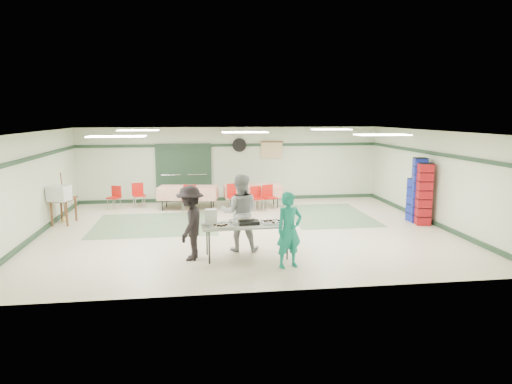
{
  "coord_description": "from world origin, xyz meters",
  "views": [
    {
      "loc": [
        -1.38,
        -12.18,
        3.14
      ],
      "look_at": [
        0.26,
        -0.3,
        1.11
      ],
      "focal_mm": 32.0,
      "sensor_mm": 36.0,
      "label": 1
    }
  ],
  "objects": [
    {
      "name": "office_printer",
      "position": [
        -5.15,
        1.1,
        0.96
      ],
      "size": [
        0.63,
        0.59,
        0.42
      ],
      "primitive_type": "cube",
      "rotation": [
        0.0,
        0.0,
        -0.25
      ],
      "color": "beige",
      "rests_on": "printer_table"
    },
    {
      "name": "crate_stack_blue_a",
      "position": [
        5.15,
        0.35,
        0.65
      ],
      "size": [
        0.48,
        0.48,
        1.29
      ],
      "primitive_type": "cube",
      "rotation": [
        0.0,
        0.0,
        0.23
      ],
      "color": "#181D93",
      "rests_on": "floor"
    },
    {
      "name": "baseboard_right",
      "position": [
        5.47,
        0.0,
        0.06
      ],
      "size": [
        0.06,
        9.0,
        0.12
      ],
      "primitive_type": "cube",
      "rotation": [
        0.0,
        0.0,
        1.57
      ],
      "color": "#1D3523",
      "rests_on": "floor"
    },
    {
      "name": "sheet_tray_right",
      "position": [
        0.38,
        -2.46,
        0.77
      ],
      "size": [
        0.56,
        0.44,
        0.02
      ],
      "primitive_type": "cube",
      "rotation": [
        0.0,
        0.0,
        0.04
      ],
      "color": "silver",
      "rests_on": "serving_table"
    },
    {
      "name": "broom",
      "position": [
        -5.23,
        1.76,
        0.76
      ],
      "size": [
        0.08,
        0.23,
        1.45
      ],
      "primitive_type": "cylinder",
      "rotation": [
        0.14,
        0.0,
        0.22
      ],
      "color": "brown",
      "rests_on": "floor"
    },
    {
      "name": "ceiling",
      "position": [
        0.0,
        0.0,
        2.7
      ],
      "size": [
        11.0,
        11.0,
        0.0
      ],
      "primitive_type": "plane",
      "rotation": [
        3.14,
        0.0,
        0.0
      ],
      "color": "silver",
      "rests_on": "wall_back"
    },
    {
      "name": "wall_left",
      "position": [
        -5.5,
        0.0,
        1.35
      ],
      "size": [
        0.0,
        9.0,
        9.0
      ],
      "primitive_type": "plane",
      "rotation": [
        1.57,
        0.0,
        1.57
      ],
      "color": "beige",
      "rests_on": "floor"
    },
    {
      "name": "volunteer_grey",
      "position": [
        -0.33,
        -1.88,
        0.9
      ],
      "size": [
        0.97,
        0.8,
        1.8
      ],
      "primitive_type": "imported",
      "rotation": [
        0.0,
        0.0,
        2.99
      ],
      "color": "#99999E",
      "rests_on": "floor"
    },
    {
      "name": "trim_left",
      "position": [
        -5.47,
        0.0,
        2.05
      ],
      "size": [
        0.06,
        9.0,
        0.1
      ],
      "primitive_type": "cube",
      "rotation": [
        0.0,
        0.0,
        1.57
      ],
      "color": "#1D3523",
      "rests_on": "wall_back"
    },
    {
      "name": "wall_fan",
      "position": [
        0.3,
        4.44,
        2.05
      ],
      "size": [
        0.5,
        0.1,
        0.5
      ],
      "primitive_type": "cylinder",
      "rotation": [
        1.57,
        0.0,
        0.0
      ],
      "color": "black",
      "rests_on": "wall_back"
    },
    {
      "name": "chair_b",
      "position": [
        -0.07,
        2.53,
        0.56
      ],
      "size": [
        0.55,
        0.55,
        0.91
      ],
      "rotation": [
        0.0,
        0.0,
        0.39
      ],
      "color": "red",
      "rests_on": "floor"
    },
    {
      "name": "scroll_banner",
      "position": [
        1.5,
        4.44,
        1.85
      ],
      "size": [
        0.8,
        0.02,
        0.6
      ],
      "primitive_type": "cube",
      "color": "#D7BF86",
      "rests_on": "wall_back"
    },
    {
      "name": "dining_table_a",
      "position": [
        0.62,
        3.1,
        0.57
      ],
      "size": [
        1.95,
        0.92,
        0.77
      ],
      "rotation": [
        0.0,
        0.0,
        0.04
      ],
      "color": "red",
      "rests_on": "floor"
    },
    {
      "name": "crate_stack_red",
      "position": [
        5.15,
        -0.09,
        0.89
      ],
      "size": [
        0.46,
        0.46,
        1.79
      ],
      "primitive_type": "cube",
      "rotation": [
        0.0,
        0.0,
        -0.2
      ],
      "color": "maroon",
      "rests_on": "floor"
    },
    {
      "name": "wall_right",
      "position": [
        5.5,
        0.0,
        1.35
      ],
      "size": [
        0.0,
        9.0,
        9.0
      ],
      "primitive_type": "plane",
      "rotation": [
        1.57,
        0.0,
        -1.57
      ],
      "color": "beige",
      "rests_on": "floor"
    },
    {
      "name": "serving_table",
      "position": [
        -0.25,
        -2.43,
        0.72
      ],
      "size": [
        2.01,
        0.89,
        0.76
      ],
      "rotation": [
        0.0,
        0.0,
        0.04
      ],
      "color": "#A1A19D",
      "rests_on": "floor"
    },
    {
      "name": "green_patch_a",
      "position": [
        -2.5,
        1.0,
        0.0
      ],
      "size": [
        3.5,
        3.0,
        0.01
      ],
      "primitive_type": "cube",
      "color": "#688D67",
      "rests_on": "floor"
    },
    {
      "name": "trim_right",
      "position": [
        5.47,
        0.0,
        2.05
      ],
      "size": [
        0.06,
        9.0,
        0.1
      ],
      "primitive_type": "cube",
      "rotation": [
        0.0,
        0.0,
        1.57
      ],
      "color": "#1D3523",
      "rests_on": "wall_back"
    },
    {
      "name": "baseboard_left",
      "position": [
        -5.47,
        0.0,
        0.06
      ],
      "size": [
        0.06,
        9.0,
        0.12
      ],
      "primitive_type": "cube",
      "rotation": [
        0.0,
        0.0,
        1.57
      ],
      "color": "#1D3523",
      "rests_on": "floor"
    },
    {
      "name": "door_frame",
      "position": [
        -1.73,
        4.42,
        1.05
      ],
      "size": [
        2.0,
        0.03,
        2.15
      ],
      "primitive_type": "cube",
      "color": "#1D3523",
      "rests_on": "floor"
    },
    {
      "name": "floor",
      "position": [
        0.0,
        0.0,
        0.0
      ],
      "size": [
        11.0,
        11.0,
        0.0
      ],
      "primitive_type": "plane",
      "color": "beige",
      "rests_on": "ground"
    },
    {
      "name": "chair_loose_a",
      "position": [
        -3.27,
        3.58,
        0.51
      ],
      "size": [
        0.5,
        0.5,
        0.84
      ],
      "rotation": [
        0.0,
        0.0,
        0.33
      ],
      "color": "red",
      "rests_on": "floor"
    },
    {
      "name": "wall_back",
      "position": [
        0.0,
        4.5,
        1.35
      ],
      "size": [
        11.0,
        0.0,
        11.0
      ],
      "primitive_type": "plane",
      "rotation": [
        1.57,
        0.0,
        0.0
      ],
      "color": "beige",
      "rests_on": "floor"
    },
    {
      "name": "chair_c",
      "position": [
        1.08,
        2.53,
        0.51
      ],
      "size": [
        0.5,
        0.5,
        0.84
      ],
      "rotation": [
        0.0,
        0.0,
        0.34
      ],
      "color": "red",
      "rests_on": "floor"
    },
    {
      "name": "chair_loose_b",
      "position": [
        -4.01,
        3.37,
        0.48
      ],
      "size": [
        0.49,
        0.49,
        0.79
      ],
      "rotation": [
        0.0,
        0.0,
        -0.47
      ],
      "color": "red",
      "rests_on": "floor"
    },
    {
      "name": "double_door_right",
      "position": [
        -1.25,
        4.44,
        1.05
      ],
      "size": [
        0.9,
        0.06,
        2.1
      ],
      "primitive_type": "cube",
      "color": "#999B99",
      "rests_on": "floor"
    },
    {
      "name": "baking_pan",
      "position": [
        -0.2,
        -2.47,
        0.8
      ],
      "size": [
        0.46,
        0.3,
        0.08
      ],
      "primitive_type": "cube",
      "rotation": [
        0.0,
        0.0,
        0.04
      ],
      "color": "black",
      "rests_on": "serving_table"
    },
    {
      "name": "double_door_left",
      "position": [
        -2.2,
        4.44,
        1.05
      ],
      "size": [
        0.9,
        0.06,
        2.1
      ],
      "primitive_type": "cube",
      "color": "#999B99",
      "rests_on": "floor"
    },
    {
      "name": "sheet_tray_left",
      "position": [
        -0.82,
        -2.6,
        0.77
      ],
      "size": [
        0.54,
        0.42,
        0.02
      ],
      "primitive_type": "cube",
      "rotation": [
        0.0,
        0.0,
        0.04
      ],
      "color": "silver",
      "rests_on": "serving_table"
    },
    {
      "name": "crate_stack_blue_b",
      "position": [
        5.15,
        0.21,
        0.96
      ],
      "size": [
        0.45,
        0.45,
        1.91
      ],
      "primitive_type": "cube",
      "rotation": [
        0.0,
        0.0,
        -0.25
      ],
      "color": "#181D93",
      "rests_on": "floor"
    },
    {
      "name": "volunteer_dark",
      "position": [
        -1.47,
        -2.42,
        0.82
      ],
      "size": [
        0.82,
        1.17,
        1.64
      ],
      "primitive_type": "imported",
      "rotation": [
        0.0,
        0.0,
        -1.79
      ],
      "color": "black",
      "rests_on": "floor"
    },
    {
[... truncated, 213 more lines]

